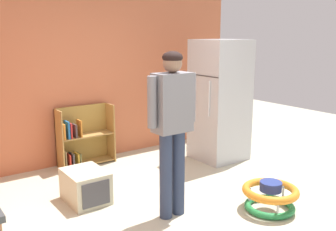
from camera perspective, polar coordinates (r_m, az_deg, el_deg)
name	(u,v)px	position (r m, az deg, el deg)	size (l,w,h in m)	color
ground_plane	(185,217)	(4.12, 2.52, -14.84)	(12.00, 12.00, 0.00)	beige
back_wall	(86,70)	(5.71, -12.07, 6.70)	(5.20, 0.06, 2.70)	#C66B47
refrigerator	(220,100)	(5.73, 7.71, 2.24)	(0.73, 0.68, 1.78)	#B7BABF
bookshelf	(82,139)	(5.64, -12.72, -3.48)	(0.80, 0.28, 0.85)	#AC8143
standing_person	(172,120)	(3.81, 0.65, -0.72)	(0.57, 0.22, 1.70)	#2E3A56
baby_walker	(270,196)	(4.34, 14.97, -11.50)	(0.60, 0.60, 0.32)	#28914B
pet_carrier	(86,186)	(4.49, -12.16, -10.23)	(0.42, 0.55, 0.36)	beige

